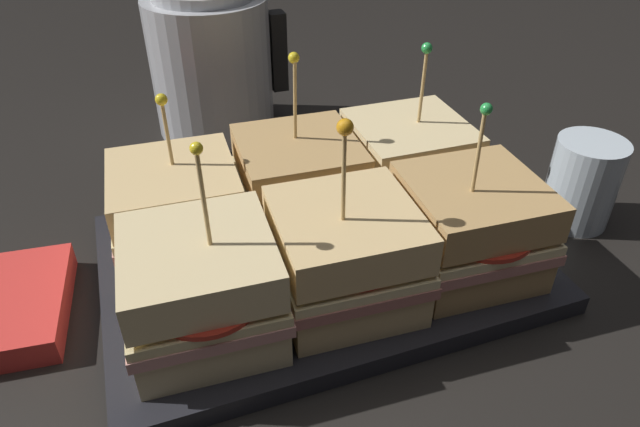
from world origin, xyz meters
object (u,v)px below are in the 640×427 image
Objects in this scene: serving_platter at (320,261)px; sandwich_back_left at (177,208)px; kettle_steel at (212,63)px; sandwich_front_left at (203,289)px; drinking_glass at (582,182)px; sandwich_front_center at (347,256)px; sandwich_back_right at (407,163)px; sandwich_front_right at (470,227)px; sandwich_back_center at (300,182)px.

serving_platter is 2.63× the size of sandwich_back_left.
sandwich_back_left is 0.28m from kettle_steel.
kettle_steel is at bearing 77.59° from sandwich_front_left.
sandwich_front_left is 0.39m from drinking_glass.
sandwich_front_center is 0.16m from sandwich_back_right.
sandwich_back_right is at bearing 90.00° from sandwich_front_right.
sandwich_back_right is (0.23, 0.11, -0.00)m from sandwich_front_left.
sandwich_front_right is 0.80× the size of kettle_steel.
sandwich_back_center is 0.11m from sandwich_back_right.
sandwich_back_right is at bearing 156.31° from drinking_glass.
kettle_steel is at bearing 118.09° from sandwich_back_right.
serving_platter is at bearing 152.62° from sandwich_front_right.
sandwich_front_left is 1.02× the size of sandwich_front_right.
drinking_glass reaches higher than serving_platter.
sandwich_back_center is 0.28m from drinking_glass.
sandwich_front_left is 1.81× the size of drinking_glass.
serving_platter is at bearing 91.67° from sandwich_front_center.
drinking_glass is at bearing -14.89° from sandwich_back_center.
drinking_glass is (0.39, -0.07, -0.01)m from sandwich_back_left.
sandwich_front_center is at bearing -44.67° from sandwich_back_left.
sandwich_front_center is 1.83× the size of drinking_glass.
sandwich_back_right is 0.81× the size of kettle_steel.
sandwich_front_left is at bearing -88.94° from sandwich_back_left.
sandwich_front_left reaches higher than sandwich_front_right.
sandwich_back_center is at bearing 1.04° from sandwich_back_left.
sandwich_back_left is 0.39m from drinking_glass.
sandwich_front_center reaches higher than sandwich_front_right.
sandwich_back_left is (-0.12, 0.12, -0.00)m from sandwich_front_center.
sandwich_front_left is 1.00× the size of sandwich_back_right.
kettle_steel reaches higher than sandwich_front_center.
drinking_glass is (0.27, 0.04, -0.02)m from sandwich_front_center.
serving_platter is 2.31× the size of sandwich_back_center.
sandwich_front_right reaches higher than drinking_glass.
sandwich_front_right is at bearing -26.73° from sandwich_back_left.
sandwich_front_left reaches higher than serving_platter.
drinking_glass is at bearing -2.94° from serving_platter.
sandwich_back_right is (0.00, 0.11, -0.00)m from sandwich_front_right.
sandwich_back_right reaches higher than sandwich_front_right.
sandwich_front_right is at bearing -90.00° from sandwich_back_right.
sandwich_back_center is at bearing 90.30° from sandwich_front_center.
serving_platter is at bearing -26.08° from sandwich_back_left.
sandwich_front_center is 0.12m from sandwich_back_center.
drinking_glass is (0.27, -0.01, 0.04)m from serving_platter.
drinking_glass is (0.27, -0.07, -0.02)m from sandwich_back_center.
sandwich_front_right is 0.11m from sandwich_back_right.
sandwich_back_right is (0.11, 0.12, -0.00)m from sandwich_front_center.
sandwich_front_center is 0.28m from drinking_glass.
serving_platter is 2.40× the size of sandwich_front_right.
serving_platter is 4.24× the size of drinking_glass.
sandwich_back_right is (0.23, -0.00, 0.00)m from sandwich_back_left.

